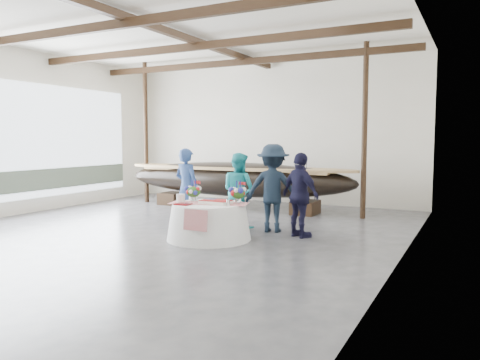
% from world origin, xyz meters
% --- Properties ---
extents(floor, '(10.00, 12.00, 0.01)m').
position_xyz_m(floor, '(0.00, 0.00, 0.00)').
color(floor, '#3D3D42').
rests_on(floor, ground).
extents(wall_back, '(10.00, 0.02, 4.50)m').
position_xyz_m(wall_back, '(0.00, 6.00, 2.25)').
color(wall_back, silver).
rests_on(wall_back, ground).
extents(wall_left, '(0.02, 12.00, 4.50)m').
position_xyz_m(wall_left, '(-5.00, 0.00, 2.25)').
color(wall_left, silver).
rests_on(wall_left, ground).
extents(wall_right, '(0.02, 12.00, 4.50)m').
position_xyz_m(wall_right, '(5.00, 0.00, 2.25)').
color(wall_right, silver).
rests_on(wall_right, ground).
extents(ceiling, '(10.00, 12.00, 0.01)m').
position_xyz_m(ceiling, '(0.00, 0.00, 4.50)').
color(ceiling, white).
rests_on(ceiling, wall_back).
extents(pavilion_structure, '(9.80, 11.76, 4.50)m').
position_xyz_m(pavilion_structure, '(0.00, 0.71, 4.00)').
color(pavilion_structure, black).
rests_on(pavilion_structure, ground).
extents(open_bay, '(0.03, 7.00, 3.20)m').
position_xyz_m(open_bay, '(-4.95, 1.00, 1.83)').
color(open_bay, silver).
rests_on(open_bay, ground).
extents(longboat_display, '(7.34, 1.47, 1.38)m').
position_xyz_m(longboat_display, '(-0.27, 4.00, 0.88)').
color(longboat_display, black).
rests_on(longboat_display, ground).
extents(banquet_table, '(1.73, 1.73, 0.74)m').
position_xyz_m(banquet_table, '(1.25, 0.01, 0.37)').
color(banquet_table, silver).
rests_on(banquet_table, ground).
extents(tabletop_items, '(1.68, 1.01, 0.40)m').
position_xyz_m(tabletop_items, '(1.23, 0.15, 0.89)').
color(tabletop_items, '#B6121E').
rests_on(tabletop_items, banquet_table).
extents(guest_woman_blue, '(0.73, 0.54, 1.84)m').
position_xyz_m(guest_woman_blue, '(0.01, 1.07, 0.92)').
color(guest_woman_blue, navy).
rests_on(guest_woman_blue, ground).
extents(guest_woman_teal, '(1.00, 0.88, 1.74)m').
position_xyz_m(guest_woman_teal, '(1.24, 1.37, 0.87)').
color(guest_woman_teal, '#22A8B1').
rests_on(guest_woman_teal, ground).
extents(guest_man_left, '(1.38, 0.97, 1.94)m').
position_xyz_m(guest_man_left, '(2.10, 1.34, 0.97)').
color(guest_man_left, black).
rests_on(guest_man_left, ground).
extents(guest_man_right, '(1.12, 0.89, 1.78)m').
position_xyz_m(guest_man_right, '(2.85, 1.05, 0.89)').
color(guest_man_right, black).
rests_on(guest_man_right, ground).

